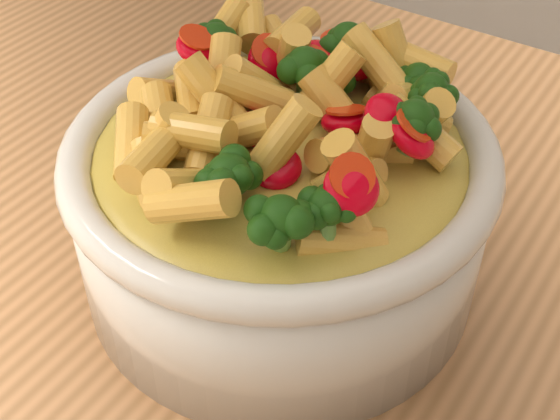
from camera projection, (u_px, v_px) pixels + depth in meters
The scene contains 3 objects.
table at pixel (145, 340), 0.59m from camera, with size 1.20×0.80×0.90m.
serving_bowl at pixel (280, 208), 0.46m from camera, with size 0.25×0.25×0.11m.
pasta_salad at pixel (280, 116), 0.42m from camera, with size 0.20×0.20×0.04m.
Camera 1 is at (0.29, -0.26, 1.26)m, focal length 50.00 mm.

